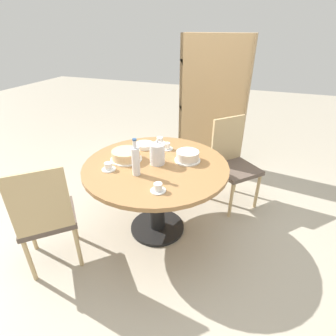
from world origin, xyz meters
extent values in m
plane|color=#B2A893|center=(0.00, 0.00, 0.00)|extent=(14.00, 14.00, 0.00)
cylinder|color=black|center=(0.00, 0.00, 0.01)|extent=(0.53, 0.53, 0.03)
cylinder|color=black|center=(0.00, 0.00, 0.36)|extent=(0.15, 0.15, 0.67)
cylinder|color=#9E7042|center=(0.00, 0.00, 0.71)|extent=(1.28, 1.28, 0.04)
cylinder|color=tan|center=(-0.68, -0.39, 0.21)|extent=(0.03, 0.03, 0.42)
cylinder|color=tan|center=(-0.94, -0.64, 0.21)|extent=(0.03, 0.03, 0.42)
cylinder|color=tan|center=(-0.43, -0.66, 0.21)|extent=(0.03, 0.03, 0.42)
cylinder|color=tan|center=(-0.69, -0.90, 0.21)|extent=(0.03, 0.03, 0.42)
cube|color=brown|center=(-0.69, -0.65, 0.44)|extent=(0.59, 0.59, 0.04)
cube|color=tan|center=(-0.55, -0.79, 0.71)|extent=(0.31, 0.29, 0.50)
cylinder|color=tan|center=(0.65, 0.44, 0.21)|extent=(0.03, 0.03, 0.42)
cylinder|color=tan|center=(0.90, 0.70, 0.21)|extent=(0.03, 0.03, 0.42)
cylinder|color=tan|center=(0.39, 0.68, 0.21)|extent=(0.03, 0.03, 0.42)
cylinder|color=tan|center=(0.63, 0.95, 0.21)|extent=(0.03, 0.03, 0.42)
cube|color=brown|center=(0.64, 0.69, 0.44)|extent=(0.59, 0.59, 0.04)
cube|color=tan|center=(0.50, 0.83, 0.71)|extent=(0.29, 0.31, 0.50)
cube|color=tan|center=(0.60, 1.55, 0.87)|extent=(0.04, 0.28, 1.73)
cube|color=tan|center=(-0.23, 1.55, 0.87)|extent=(0.04, 0.28, 1.73)
cube|color=tan|center=(0.18, 1.42, 0.87)|extent=(0.86, 0.02, 1.73)
cube|color=tan|center=(0.18, 1.55, 0.02)|extent=(0.79, 0.27, 0.04)
cube|color=tan|center=(0.18, 1.55, 0.58)|extent=(0.79, 0.27, 0.04)
cube|color=tan|center=(0.18, 1.55, 1.15)|extent=(0.79, 0.27, 0.04)
cube|color=tan|center=(0.18, 1.55, 1.71)|extent=(0.79, 0.27, 0.04)
cube|color=black|center=(0.42, 1.54, 0.25)|extent=(0.31, 0.21, 0.42)
cube|color=#28703D|center=(-0.06, 1.54, 0.28)|extent=(0.31, 0.21, 0.49)
cube|color=gold|center=(0.41, 1.54, 0.80)|extent=(0.33, 0.21, 0.42)
cube|color=#28703D|center=(-0.05, 1.54, 0.83)|extent=(0.33, 0.21, 0.47)
cube|color=orange|center=(0.41, 1.54, 1.39)|extent=(0.33, 0.21, 0.44)
cube|color=orange|center=(-0.05, 1.54, 1.38)|extent=(0.33, 0.21, 0.42)
cylinder|color=silver|center=(0.01, 0.02, 0.82)|extent=(0.13, 0.13, 0.18)
cone|color=silver|center=(0.01, 0.02, 0.93)|extent=(0.12, 0.12, 0.02)
sphere|color=silver|center=(0.01, 0.02, 0.95)|extent=(0.02, 0.02, 0.02)
cylinder|color=silver|center=(-0.08, -0.22, 0.85)|extent=(0.07, 0.07, 0.23)
cylinder|color=silver|center=(-0.08, -0.22, 1.00)|extent=(0.03, 0.03, 0.07)
cylinder|color=#2D5184|center=(-0.08, -0.22, 1.04)|extent=(0.03, 0.03, 0.01)
cylinder|color=white|center=(-0.29, -0.01, 0.74)|extent=(0.29, 0.29, 0.01)
cylinder|color=#DBB784|center=(-0.29, -0.01, 0.78)|extent=(0.26, 0.26, 0.08)
cylinder|color=white|center=(0.24, 0.16, 0.74)|extent=(0.23, 0.23, 0.01)
cylinder|color=silver|center=(0.24, 0.16, 0.78)|extent=(0.20, 0.20, 0.08)
cylinder|color=silver|center=(-0.02, 0.33, 0.74)|extent=(0.12, 0.12, 0.01)
cylinder|color=white|center=(-0.02, 0.33, 0.77)|extent=(0.06, 0.06, 0.06)
cylinder|color=silver|center=(-0.34, -0.23, 0.74)|extent=(0.12, 0.12, 0.01)
cylinder|color=white|center=(-0.34, -0.23, 0.77)|extent=(0.06, 0.06, 0.06)
cylinder|color=silver|center=(-0.14, 0.44, 0.74)|extent=(0.12, 0.12, 0.01)
cylinder|color=white|center=(-0.14, 0.44, 0.77)|extent=(0.06, 0.06, 0.06)
cylinder|color=silver|center=(0.18, -0.39, 0.74)|extent=(0.12, 0.12, 0.01)
cylinder|color=white|center=(0.18, -0.39, 0.77)|extent=(0.06, 0.06, 0.06)
cylinder|color=white|center=(-0.25, 0.30, 0.74)|extent=(0.19, 0.19, 0.01)
cylinder|color=white|center=(-0.25, 0.30, 0.75)|extent=(0.19, 0.19, 0.01)
cylinder|color=white|center=(-0.25, 0.30, 0.76)|extent=(0.19, 0.19, 0.01)
cylinder|color=white|center=(-0.25, 0.30, 0.77)|extent=(0.19, 0.19, 0.01)
camera|label=1|loc=(0.80, -1.88, 1.81)|focal=28.00mm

